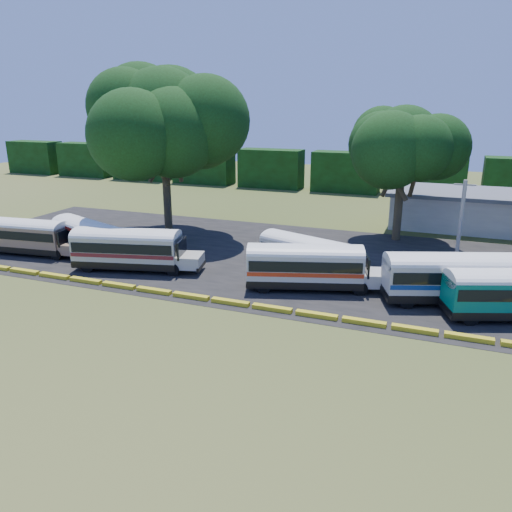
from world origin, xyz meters
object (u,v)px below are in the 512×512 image
(bus_cream_west, at_px, (130,247))
(tree_west, at_px, (163,116))
(bus_red, at_px, (89,236))
(bus_beige, at_px, (27,234))
(bus_white_red, at_px, (308,264))

(bus_cream_west, distance_m, tree_west, 15.05)
(bus_cream_west, bearing_deg, bus_red, 148.26)
(bus_beige, bearing_deg, tree_west, 45.44)
(bus_red, bearing_deg, bus_white_red, 18.88)
(bus_beige, bearing_deg, bus_cream_west, -8.67)
(bus_white_red, height_order, tree_west, tree_west)
(bus_cream_west, relative_size, bus_white_red, 1.03)
(bus_beige, xyz_separation_m, bus_white_red, (25.79, 0.40, 0.06))
(bus_beige, distance_m, bus_cream_west, 11.20)
(bus_red, distance_m, bus_white_red, 20.07)
(bus_red, xyz_separation_m, bus_white_red, (20.05, -0.90, 0.02))
(bus_beige, xyz_separation_m, tree_west, (8.30, 10.48, 10.01))
(bus_beige, distance_m, tree_west, 16.70)
(bus_red, bearing_deg, bus_cream_west, 3.29)
(bus_beige, bearing_deg, bus_red, 6.58)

